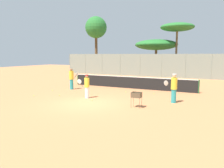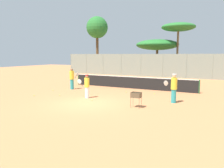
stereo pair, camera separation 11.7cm
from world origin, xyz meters
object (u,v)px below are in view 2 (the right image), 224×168
player_yellow_shirt (87,86)px  parked_car (178,71)px  player_white_outfit (72,78)px  ball_cart (136,96)px  player_red_cap (174,88)px  tennis_net (131,82)px

player_yellow_shirt → parked_car: bearing=-118.2°
player_white_outfit → parked_car: bearing=4.4°
player_yellow_shirt → ball_cart: bearing=145.6°
player_yellow_shirt → player_white_outfit: bearing=-59.5°
ball_cart → parked_car: size_ratio=0.21×
player_white_outfit → player_red_cap: 9.11m
player_white_outfit → player_red_cap: (8.99, -1.47, 0.00)m
player_white_outfit → ball_cart: bearing=-92.9°
tennis_net → ball_cart: bearing=-65.2°
tennis_net → player_red_cap: size_ratio=6.31×
tennis_net → player_yellow_shirt: (-1.04, -5.47, 0.29)m
player_red_cap → ball_cart: bearing=11.8°
player_yellow_shirt → parked_car: size_ratio=0.39×
tennis_net → player_yellow_shirt: bearing=-100.8°
player_red_cap → parked_car: bearing=-121.1°
tennis_net → player_white_outfit: (-4.36, -2.81, 0.39)m
player_white_outfit → ball_cart: size_ratio=2.10×
tennis_net → ball_cart: tennis_net is taller
player_white_outfit → parked_car: size_ratio=0.44×
player_white_outfit → ball_cart: (7.34, -3.63, -0.30)m
player_red_cap → player_yellow_shirt: 5.80m
tennis_net → player_red_cap: bearing=-42.7°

